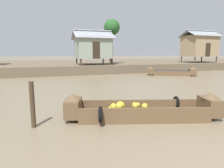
# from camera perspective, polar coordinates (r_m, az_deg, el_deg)

# --- Properties ---
(ground_plane) EXTENTS (300.00, 300.00, 0.00)m
(ground_plane) POSITION_cam_1_polar(r_m,az_deg,el_deg) (11.17, -1.23, -2.46)
(ground_plane) COLOR #7A6B51
(riverbank_strip) EXTENTS (160.00, 20.00, 0.94)m
(riverbank_strip) POSITION_cam_1_polar(r_m,az_deg,el_deg) (29.62, -12.86, 5.47)
(riverbank_strip) COLOR brown
(riverbank_strip) RESTS_ON ground
(banana_boat) EXTENTS (5.30, 2.51, 0.90)m
(banana_boat) POSITION_cam_1_polar(r_m,az_deg,el_deg) (6.79, 8.86, -7.59)
(banana_boat) COLOR brown
(banana_boat) RESTS_ON ground
(fishing_skiff_distant) EXTENTS (4.61, 3.17, 0.90)m
(fishing_skiff_distant) POSITION_cam_1_polar(r_m,az_deg,el_deg) (20.52, 17.18, 3.36)
(fishing_skiff_distant) COLOR brown
(fishing_skiff_distant) RESTS_ON ground
(stilt_house_mid_left) EXTENTS (4.42, 3.62, 3.92)m
(stilt_house_mid_left) POSITION_cam_1_polar(r_m,az_deg,el_deg) (22.47, -5.76, 10.82)
(stilt_house_mid_left) COLOR #4C3826
(stilt_house_mid_left) RESTS_ON riverbank_strip
(stilt_house_mid_right) EXTENTS (4.87, 3.59, 4.51)m
(stilt_house_mid_right) POSITION_cam_1_polar(r_m,az_deg,el_deg) (30.35, 24.60, 10.34)
(stilt_house_mid_right) COLOR #4C3826
(stilt_house_mid_right) RESTS_ON riverbank_strip
(palm_tree_near) EXTENTS (1.95, 1.95, 5.44)m
(palm_tree_near) POSITION_cam_1_polar(r_m,az_deg,el_deg) (24.44, -0.03, 16.39)
(palm_tree_near) COLOR brown
(palm_tree_near) RESTS_ON riverbank_strip
(mooring_post) EXTENTS (0.14, 0.14, 1.43)m
(mooring_post) POSITION_cam_1_polar(r_m,az_deg,el_deg) (6.27, -22.59, -5.72)
(mooring_post) COLOR #423323
(mooring_post) RESTS_ON ground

